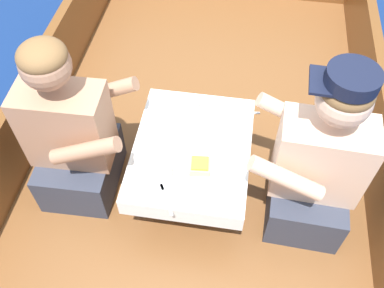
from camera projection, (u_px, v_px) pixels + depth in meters
The scene contains 19 objects.
ground_plane at pixel (196, 188), 2.64m from camera, with size 60.00×60.00×0.00m, color navy.
boat_deck at pixel (196, 177), 2.54m from camera, with size 1.98×3.57×0.25m, color brown.
gunwale_port at pixel (25, 121), 2.37m from camera, with size 0.06×3.57×0.41m, color brown.
gunwale_starboard at pixel (381, 165), 2.19m from camera, with size 0.06×3.57×0.41m, color brown.
cockpit_table at pixel (192, 152), 2.10m from camera, with size 0.57×0.71×0.36m.
person_port at pixel (72, 137), 2.07m from camera, with size 0.53×0.45×0.95m.
person_starboard at pixel (316, 166), 1.95m from camera, with size 0.53×0.45×0.98m.
plate_sandwich at pixel (200, 169), 1.98m from camera, with size 0.18×0.18×0.01m.
plate_bread at pixel (221, 123), 2.16m from camera, with size 0.16×0.16×0.01m.
sandwich at pixel (200, 166), 1.96m from camera, with size 0.10×0.10×0.05m.
bowl_port_near at pixel (147, 160), 1.99m from camera, with size 0.12×0.12×0.04m.
bowl_starboard_near at pixel (162, 135), 2.09m from camera, with size 0.13×0.13×0.04m.
bowl_center_far at pixel (166, 109), 2.19m from camera, with size 0.14×0.14×0.04m.
coffee_cup_port at pixel (193, 102), 2.21m from camera, with size 0.10×0.07×0.05m.
coffee_cup_starboard at pixel (188, 121), 2.13m from camera, with size 0.09×0.07×0.06m.
tin_can at pixel (165, 172), 1.95m from camera, with size 0.07×0.07×0.05m.
utensil_knife_port at pixel (243, 113), 2.20m from camera, with size 0.17×0.04×0.00m.
utensil_knife_starboard at pixel (223, 159), 2.02m from camera, with size 0.17×0.05×0.00m.
utensil_fork_starboard at pixel (165, 196), 1.90m from camera, with size 0.09×0.16×0.00m.
Camera 1 is at (0.19, -1.40, 2.25)m, focal length 40.00 mm.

